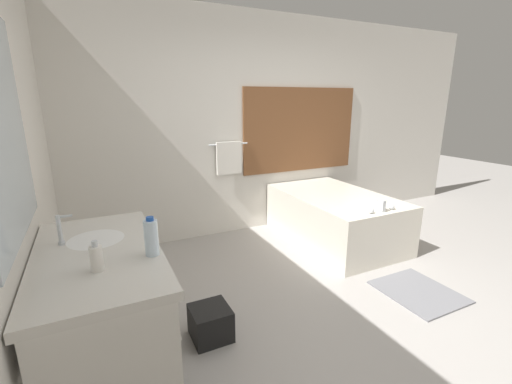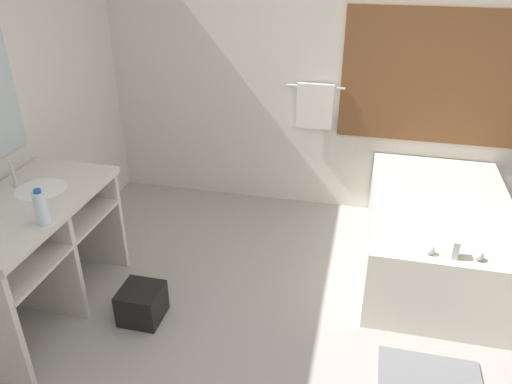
# 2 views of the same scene
# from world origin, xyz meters

# --- Properties ---
(wall_back_with_blinds) EXTENTS (7.40, 0.13, 2.70)m
(wall_back_with_blinds) POSITION_xyz_m (0.03, 2.23, 1.35)
(wall_back_with_blinds) COLOR silver
(wall_back_with_blinds) RESTS_ON ground_plane
(vanity_counter) EXTENTS (0.66, 1.25, 0.86)m
(vanity_counter) POSITION_xyz_m (-1.85, 0.26, 0.61)
(vanity_counter) COLOR silver
(vanity_counter) RESTS_ON ground_plane
(sink_faucet) EXTENTS (0.09, 0.04, 0.18)m
(sink_faucet) POSITION_xyz_m (-2.04, 0.43, 0.94)
(sink_faucet) COLOR silver
(sink_faucet) RESTS_ON vanity_counter
(bathtub) EXTENTS (1.01, 1.63, 0.70)m
(bathtub) POSITION_xyz_m (0.76, 1.38, 0.32)
(bathtub) COLOR silver
(bathtub) RESTS_ON ground_plane
(water_bottle_1) EXTENTS (0.07, 0.07, 0.22)m
(water_bottle_1) POSITION_xyz_m (-1.58, 0.06, 0.96)
(water_bottle_1) COLOR silver
(water_bottle_1) RESTS_ON vanity_counter
(waste_bin) EXTENTS (0.27, 0.27, 0.24)m
(waste_bin) POSITION_xyz_m (-1.19, 0.32, 0.12)
(waste_bin) COLOR black
(waste_bin) RESTS_ON ground_plane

